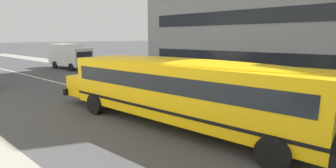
% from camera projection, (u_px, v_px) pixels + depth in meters
% --- Properties ---
extents(ground_plane, '(400.00, 400.00, 0.00)m').
position_uv_depth(ground_plane, '(239.00, 127.00, 9.96)').
color(ground_plane, '#424244').
extents(sidewalk_far, '(120.00, 3.00, 0.01)m').
position_uv_depth(sidewalk_far, '(292.00, 93.00, 16.02)').
color(sidewalk_far, gray).
rests_on(sidewalk_far, ground_plane).
extents(lane_centreline, '(110.00, 0.16, 0.01)m').
position_uv_depth(lane_centreline, '(239.00, 127.00, 9.95)').
color(lane_centreline, silver).
rests_on(lane_centreline, ground_plane).
extents(school_bus, '(12.42, 2.95, 2.76)m').
position_uv_depth(school_bus, '(174.00, 86.00, 9.95)').
color(school_bus, yellow).
rests_on(school_bus, ground_plane).
extents(parked_car_silver_end_of_row, '(3.95, 1.98, 1.64)m').
position_uv_depth(parked_car_silver_end_of_row, '(110.00, 66.00, 23.43)').
color(parked_car_silver_end_of_row, '#B7BABF').
rests_on(parked_car_silver_end_of_row, ground_plane).
extents(box_truck, '(6.08, 2.54, 2.82)m').
position_uv_depth(box_truck, '(69.00, 55.00, 28.31)').
color(box_truck, silver).
rests_on(box_truck, ground_plane).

